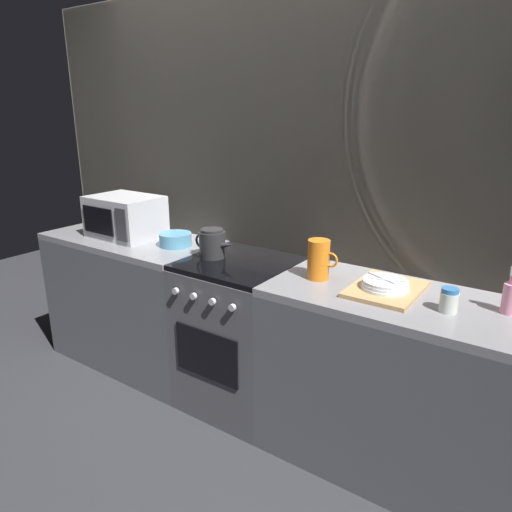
% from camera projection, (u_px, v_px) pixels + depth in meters
% --- Properties ---
extents(ground_plane, '(8.00, 8.00, 0.00)m').
position_uv_depth(ground_plane, '(241.00, 399.00, 2.90)').
color(ground_plane, '#2D2D33').
extents(back_wall, '(3.60, 0.05, 2.40)m').
position_uv_depth(back_wall, '(271.00, 199.00, 2.79)').
color(back_wall, '#A39989').
rests_on(back_wall, ground_plane).
extents(counter_left, '(1.20, 0.60, 0.90)m').
position_uv_depth(counter_left, '(136.00, 300.00, 3.25)').
color(counter_left, '#515459').
rests_on(counter_left, ground_plane).
extents(stove_unit, '(0.60, 0.63, 0.90)m').
position_uv_depth(stove_unit, '(240.00, 334.00, 2.76)').
color(stove_unit, '#4C4C51').
rests_on(stove_unit, ground_plane).
extents(counter_right, '(1.20, 0.60, 0.90)m').
position_uv_depth(counter_right, '(389.00, 382.00, 2.27)').
color(counter_right, '#515459').
rests_on(counter_right, ground_plane).
extents(microwave, '(0.46, 0.35, 0.27)m').
position_uv_depth(microwave, '(125.00, 217.00, 3.08)').
color(microwave, '#B2B2B7').
rests_on(microwave, counter_left).
extents(kettle, '(0.28, 0.15, 0.17)m').
position_uv_depth(kettle, '(212.00, 243.00, 2.67)').
color(kettle, '#262628').
rests_on(kettle, stove_unit).
extents(mixing_bowl, '(0.20, 0.20, 0.08)m').
position_uv_depth(mixing_bowl, '(175.00, 239.00, 2.91)').
color(mixing_bowl, teal).
rests_on(mixing_bowl, counter_left).
extents(pitcher, '(0.16, 0.11, 0.20)m').
position_uv_depth(pitcher, '(319.00, 259.00, 2.33)').
color(pitcher, orange).
rests_on(pitcher, counter_right).
extents(dish_pile, '(0.30, 0.40, 0.07)m').
position_uv_depth(dish_pile, '(386.00, 287.00, 2.18)').
color(dish_pile, tan).
rests_on(dish_pile, counter_right).
extents(spice_jar, '(0.08, 0.08, 0.10)m').
position_uv_depth(spice_jar, '(449.00, 300.00, 1.96)').
color(spice_jar, silver).
rests_on(spice_jar, counter_right).
extents(spray_bottle, '(0.08, 0.06, 0.20)m').
position_uv_depth(spray_bottle, '(511.00, 295.00, 1.93)').
color(spray_bottle, pink).
rests_on(spray_bottle, counter_right).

